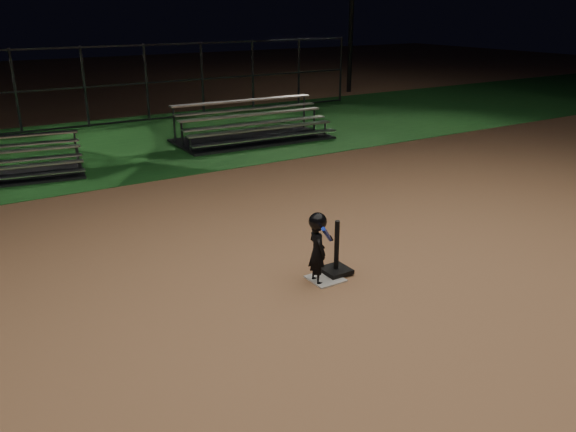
{
  "coord_description": "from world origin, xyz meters",
  "views": [
    {
      "loc": [
        -4.39,
        -6.0,
        3.65
      ],
      "look_at": [
        0.0,
        1.0,
        0.65
      ],
      "focal_mm": 36.21,
      "sensor_mm": 36.0,
      "label": 1
    }
  ],
  "objects_px": {
    "home_plate": "(325,279)",
    "batting_tee": "(336,263)",
    "bleacher_right": "(253,133)",
    "bleacher_left": "(1,171)",
    "child_batter": "(318,246)"
  },
  "relations": [
    {
      "from": "batting_tee",
      "to": "bleacher_left",
      "type": "bearing_deg",
      "value": 113.38
    },
    {
      "from": "bleacher_left",
      "to": "bleacher_right",
      "type": "distance_m",
      "value": 6.69
    },
    {
      "from": "child_batter",
      "to": "bleacher_left",
      "type": "xyz_separation_m",
      "value": [
        -3.04,
        8.01,
        -0.38
      ]
    },
    {
      "from": "child_batter",
      "to": "bleacher_right",
      "type": "xyz_separation_m",
      "value": [
        3.63,
        8.47,
        -0.33
      ]
    },
    {
      "from": "home_plate",
      "to": "bleacher_left",
      "type": "distance_m",
      "value": 8.62
    },
    {
      "from": "home_plate",
      "to": "bleacher_right",
      "type": "distance_m",
      "value": 9.15
    },
    {
      "from": "bleacher_right",
      "to": "child_batter",
      "type": "bearing_deg",
      "value": -110.87
    },
    {
      "from": "child_batter",
      "to": "bleacher_left",
      "type": "distance_m",
      "value": 8.58
    },
    {
      "from": "batting_tee",
      "to": "home_plate",
      "type": "bearing_deg",
      "value": -162.5
    },
    {
      "from": "home_plate",
      "to": "child_batter",
      "type": "bearing_deg",
      "value": -177.38
    },
    {
      "from": "home_plate",
      "to": "batting_tee",
      "type": "height_order",
      "value": "batting_tee"
    },
    {
      "from": "home_plate",
      "to": "batting_tee",
      "type": "relative_size",
      "value": 0.57
    },
    {
      "from": "batting_tee",
      "to": "bleacher_right",
      "type": "relative_size",
      "value": 0.18
    },
    {
      "from": "bleacher_left",
      "to": "child_batter",
      "type": "bearing_deg",
      "value": -60.7
    },
    {
      "from": "batting_tee",
      "to": "child_batter",
      "type": "xyz_separation_m",
      "value": [
        -0.39,
        -0.08,
        0.38
      ]
    }
  ]
}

